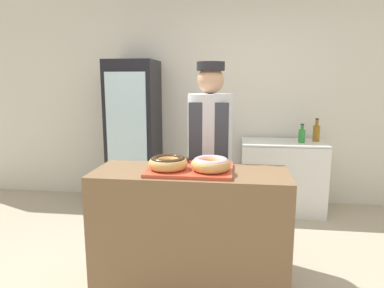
{
  "coord_description": "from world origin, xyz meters",
  "views": [
    {
      "loc": [
        0.31,
        -2.36,
        1.57
      ],
      "look_at": [
        0.0,
        0.1,
        1.11
      ],
      "focal_mm": 32.0,
      "sensor_mm": 36.0,
      "label": 1
    }
  ],
  "objects_px": {
    "donut_light_glaze": "(211,164)",
    "chest_freezer": "(282,176)",
    "brownie_back_left": "(183,160)",
    "beverage_fridge": "(134,134)",
    "bottle_green": "(302,135)",
    "baker_person": "(210,157)",
    "brownie_back_right": "(203,161)",
    "serving_tray": "(190,169)",
    "donut_chocolate_glaze": "(168,162)",
    "bottle_amber": "(316,132)"
  },
  "relations": [
    {
      "from": "brownie_back_left",
      "to": "brownie_back_right",
      "type": "distance_m",
      "value": 0.15
    },
    {
      "from": "bottle_green",
      "to": "donut_light_glaze",
      "type": "bearing_deg",
      "value": -117.72
    },
    {
      "from": "brownie_back_left",
      "to": "baker_person",
      "type": "relative_size",
      "value": 0.05
    },
    {
      "from": "brownie_back_left",
      "to": "bottle_amber",
      "type": "relative_size",
      "value": 0.29
    },
    {
      "from": "brownie_back_left",
      "to": "brownie_back_right",
      "type": "relative_size",
      "value": 1.0
    },
    {
      "from": "beverage_fridge",
      "to": "bottle_green",
      "type": "height_order",
      "value": "beverage_fridge"
    },
    {
      "from": "chest_freezer",
      "to": "bottle_amber",
      "type": "height_order",
      "value": "bottle_amber"
    },
    {
      "from": "donut_chocolate_glaze",
      "to": "bottle_green",
      "type": "relative_size",
      "value": 1.25
    },
    {
      "from": "serving_tray",
      "to": "brownie_back_right",
      "type": "relative_size",
      "value": 7.56
    },
    {
      "from": "baker_person",
      "to": "bottle_green",
      "type": "bearing_deg",
      "value": 49.61
    },
    {
      "from": "beverage_fridge",
      "to": "brownie_back_left",
      "type": "bearing_deg",
      "value": -61.49
    },
    {
      "from": "baker_person",
      "to": "bottle_green",
      "type": "relative_size",
      "value": 7.81
    },
    {
      "from": "beverage_fridge",
      "to": "chest_freezer",
      "type": "distance_m",
      "value": 1.9
    },
    {
      "from": "donut_light_glaze",
      "to": "beverage_fridge",
      "type": "distance_m",
      "value": 2.13
    },
    {
      "from": "chest_freezer",
      "to": "bottle_green",
      "type": "height_order",
      "value": "bottle_green"
    },
    {
      "from": "donut_light_glaze",
      "to": "baker_person",
      "type": "bearing_deg",
      "value": 94.94
    },
    {
      "from": "bottle_green",
      "to": "chest_freezer",
      "type": "bearing_deg",
      "value": 170.17
    },
    {
      "from": "beverage_fridge",
      "to": "bottle_amber",
      "type": "xyz_separation_m",
      "value": [
        2.23,
        0.08,
        0.05
      ]
    },
    {
      "from": "beverage_fridge",
      "to": "chest_freezer",
      "type": "relative_size",
      "value": 1.87
    },
    {
      "from": "serving_tray",
      "to": "donut_light_glaze",
      "type": "relative_size",
      "value": 2.17
    },
    {
      "from": "serving_tray",
      "to": "chest_freezer",
      "type": "xyz_separation_m",
      "value": [
        0.89,
        1.77,
        -0.51
      ]
    },
    {
      "from": "serving_tray",
      "to": "donut_light_glaze",
      "type": "bearing_deg",
      "value": -19.36
    },
    {
      "from": "brownie_back_left",
      "to": "donut_light_glaze",
      "type": "bearing_deg",
      "value": -43.85
    },
    {
      "from": "bottle_amber",
      "to": "serving_tray",
      "type": "bearing_deg",
      "value": -124.7
    },
    {
      "from": "donut_light_glaze",
      "to": "brownie_back_right",
      "type": "height_order",
      "value": "donut_light_glaze"
    },
    {
      "from": "serving_tray",
      "to": "brownie_back_left",
      "type": "xyz_separation_m",
      "value": [
        -0.08,
        0.17,
        0.03
      ]
    },
    {
      "from": "bottle_amber",
      "to": "brownie_back_left",
      "type": "bearing_deg",
      "value": -128.9
    },
    {
      "from": "brownie_back_left",
      "to": "serving_tray",
      "type": "bearing_deg",
      "value": -65.08
    },
    {
      "from": "brownie_back_left",
      "to": "chest_freezer",
      "type": "xyz_separation_m",
      "value": [
        0.97,
        1.61,
        -0.54
      ]
    },
    {
      "from": "bottle_green",
      "to": "brownie_back_left",
      "type": "bearing_deg",
      "value": -126.66
    },
    {
      "from": "donut_light_glaze",
      "to": "baker_person",
      "type": "xyz_separation_m",
      "value": [
        -0.05,
        0.62,
        -0.09
      ]
    },
    {
      "from": "donut_light_glaze",
      "to": "bottle_green",
      "type": "distance_m",
      "value": 2.02
    },
    {
      "from": "donut_light_glaze",
      "to": "bottle_green",
      "type": "bearing_deg",
      "value": 62.28
    },
    {
      "from": "donut_light_glaze",
      "to": "bottle_amber",
      "type": "relative_size",
      "value": 1.01
    },
    {
      "from": "beverage_fridge",
      "to": "bottle_amber",
      "type": "relative_size",
      "value": 6.63
    },
    {
      "from": "donut_light_glaze",
      "to": "chest_freezer",
      "type": "xyz_separation_m",
      "value": [
        0.74,
        1.82,
        -0.57
      ]
    },
    {
      "from": "donut_light_glaze",
      "to": "bottle_green",
      "type": "height_order",
      "value": "bottle_green"
    },
    {
      "from": "serving_tray",
      "to": "donut_chocolate_glaze",
      "type": "xyz_separation_m",
      "value": [
        -0.15,
        -0.05,
        0.06
      ]
    },
    {
      "from": "donut_chocolate_glaze",
      "to": "chest_freezer",
      "type": "distance_m",
      "value": 2.18
    },
    {
      "from": "beverage_fridge",
      "to": "bottle_green",
      "type": "bearing_deg",
      "value": -0.8
    },
    {
      "from": "donut_light_glaze",
      "to": "baker_person",
      "type": "relative_size",
      "value": 0.16
    },
    {
      "from": "donut_light_glaze",
      "to": "chest_freezer",
      "type": "height_order",
      "value": "donut_light_glaze"
    },
    {
      "from": "serving_tray",
      "to": "baker_person",
      "type": "xyz_separation_m",
      "value": [
        0.1,
        0.57,
        -0.03
      ]
    },
    {
      "from": "bottle_amber",
      "to": "bottle_green",
      "type": "relative_size",
      "value": 1.24
    },
    {
      "from": "beverage_fridge",
      "to": "brownie_back_right",
      "type": "bearing_deg",
      "value": -57.39
    },
    {
      "from": "donut_chocolate_glaze",
      "to": "baker_person",
      "type": "relative_size",
      "value": 0.16
    },
    {
      "from": "brownie_back_left",
      "to": "chest_freezer",
      "type": "bearing_deg",
      "value": 58.97
    },
    {
      "from": "brownie_back_left",
      "to": "beverage_fridge",
      "type": "distance_m",
      "value": 1.82
    },
    {
      "from": "brownie_back_left",
      "to": "bottle_green",
      "type": "relative_size",
      "value": 0.36
    },
    {
      "from": "serving_tray",
      "to": "baker_person",
      "type": "distance_m",
      "value": 0.58
    }
  ]
}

